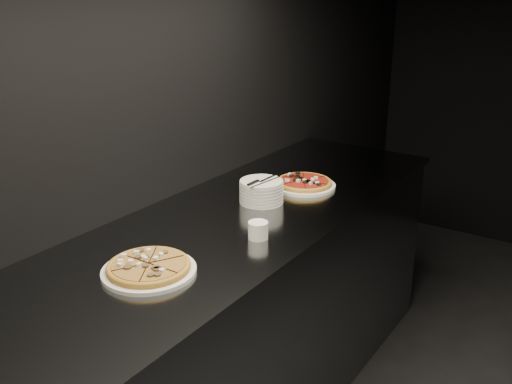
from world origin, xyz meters
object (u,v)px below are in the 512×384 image
Objects in this scene: pizza_mushroom at (149,268)px; plate_stack at (261,191)px; cutlery at (261,181)px; counter at (239,317)px; pizza_tomato at (304,183)px; ramekin at (258,230)px.

plate_stack reaches higher than pizza_mushroom.
pizza_mushroom is at bearing -85.07° from cutlery.
counter is at bearing -87.08° from plate_stack.
pizza_tomato is 1.49× the size of cutlery.
ramekin reaches higher than counter.
cutlery is 2.66× the size of ramekin.
cutlery is (0.01, -0.01, 0.05)m from plate_stack.
cutlery is 0.35m from ramekin.
pizza_tomato is at bearing 103.42° from ramekin.
pizza_tomato is 0.29m from cutlery.
plate_stack is (-0.01, 0.18, 0.51)m from counter.
pizza_tomato is at bearing 81.65° from cutlery.
cutlery is at bearing -62.38° from plate_stack.
plate_stack reaches higher than pizza_tomato.
cutlery is at bearing -99.62° from pizza_tomato.
pizza_tomato is (0.05, 0.45, 0.48)m from counter.
pizza_mushroom reaches higher than counter.
pizza_mushroom is 1.57× the size of cutlery.
counter is 0.58m from cutlery.
pizza_mushroom is at bearing -108.61° from ramekin.
pizza_tomato reaches higher than counter.
cutlery reaches higher than pizza_tomato.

